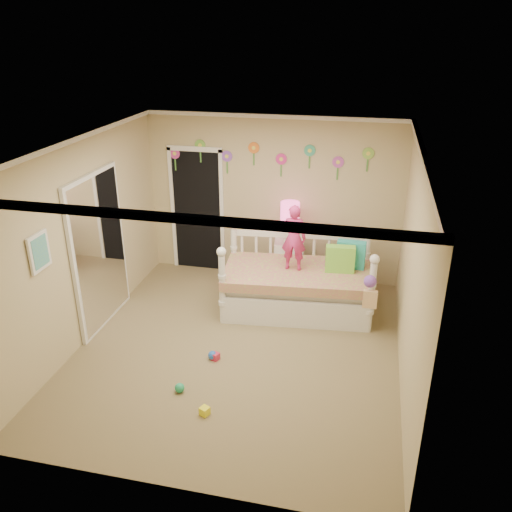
% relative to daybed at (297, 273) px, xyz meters
% --- Properties ---
extents(floor, '(4.00, 4.50, 0.01)m').
position_rel_daybed_xyz_m(floor, '(-0.57, -1.19, -0.57)').
color(floor, '#7F684C').
rests_on(floor, ground).
extents(ceiling, '(4.00, 4.50, 0.01)m').
position_rel_daybed_xyz_m(ceiling, '(-0.57, -1.19, 2.03)').
color(ceiling, white).
rests_on(ceiling, floor).
extents(back_wall, '(4.00, 0.01, 2.60)m').
position_rel_daybed_xyz_m(back_wall, '(-0.57, 1.06, 0.73)').
color(back_wall, tan).
rests_on(back_wall, floor).
extents(left_wall, '(0.01, 4.50, 2.60)m').
position_rel_daybed_xyz_m(left_wall, '(-2.57, -1.19, 0.73)').
color(left_wall, tan).
rests_on(left_wall, floor).
extents(right_wall, '(0.01, 4.50, 2.60)m').
position_rel_daybed_xyz_m(right_wall, '(1.43, -1.19, 0.73)').
color(right_wall, tan).
rests_on(right_wall, floor).
extents(crown_molding, '(4.00, 4.50, 0.06)m').
position_rel_daybed_xyz_m(crown_molding, '(-0.57, -1.19, 2.00)').
color(crown_molding, white).
rests_on(crown_molding, ceiling).
extents(daybed, '(2.20, 1.33, 1.14)m').
position_rel_daybed_xyz_m(daybed, '(0.00, 0.00, 0.00)').
color(daybed, white).
rests_on(daybed, floor).
extents(pillow_turquoise, '(0.40, 0.16, 0.40)m').
position_rel_daybed_xyz_m(pillow_turquoise, '(0.72, 0.23, 0.26)').
color(pillow_turquoise, '#26AAC0').
rests_on(pillow_turquoise, daybed).
extents(pillow_lime, '(0.41, 0.19, 0.38)m').
position_rel_daybed_xyz_m(pillow_lime, '(0.58, 0.06, 0.25)').
color(pillow_lime, '#82DC43').
rests_on(pillow_lime, daybed).
extents(child, '(0.35, 0.23, 0.95)m').
position_rel_daybed_xyz_m(child, '(-0.07, 0.00, 0.54)').
color(child, '#D9317F').
rests_on(child, daybed).
extents(nightstand, '(0.49, 0.39, 0.74)m').
position_rel_daybed_xyz_m(nightstand, '(-0.24, 0.72, -0.20)').
color(nightstand, white).
rests_on(nightstand, floor).
extents(table_lamp, '(0.29, 0.29, 0.64)m').
position_rel_daybed_xyz_m(table_lamp, '(-0.24, 0.72, 0.59)').
color(table_lamp, '#FA2156').
rests_on(table_lamp, nightstand).
extents(closet_doorway, '(0.90, 0.04, 2.07)m').
position_rel_daybed_xyz_m(closet_doorway, '(-1.82, 1.04, 0.47)').
color(closet_doorway, black).
rests_on(closet_doorway, back_wall).
extents(flower_decals, '(3.40, 0.02, 0.50)m').
position_rel_daybed_xyz_m(flower_decals, '(-0.66, 1.05, 1.37)').
color(flower_decals, '#B2668C').
rests_on(flower_decals, back_wall).
extents(mirror_closet, '(0.07, 1.30, 2.10)m').
position_rel_daybed_xyz_m(mirror_closet, '(-2.53, -0.89, 0.48)').
color(mirror_closet, white).
rests_on(mirror_closet, left_wall).
extents(wall_picture, '(0.05, 0.34, 0.42)m').
position_rel_daybed_xyz_m(wall_picture, '(-2.54, -2.09, 0.98)').
color(wall_picture, white).
rests_on(wall_picture, left_wall).
extents(hanging_bag, '(0.20, 0.16, 0.36)m').
position_rel_daybed_xyz_m(hanging_bag, '(1.00, -0.61, 0.12)').
color(hanging_bag, beige).
rests_on(hanging_bag, daybed).
extents(toy_scatter, '(0.86, 1.34, 0.11)m').
position_rel_daybed_xyz_m(toy_scatter, '(-0.93, -1.93, -0.51)').
color(toy_scatter, '#996666').
rests_on(toy_scatter, floor).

